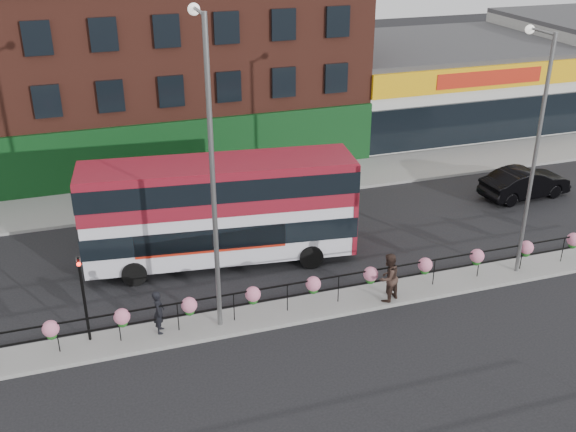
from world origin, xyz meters
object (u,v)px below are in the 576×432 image
object	(u,v)px
double_decker_bus	(220,202)
pedestrian_b	(388,278)
lamp_column_east	(534,136)
car	(525,183)
pedestrian_a	(159,312)
lamp_column_west	(210,152)

from	to	relation	value
double_decker_bus	pedestrian_b	distance (m)	7.42
double_decker_bus	lamp_column_east	world-z (taller)	lamp_column_east
double_decker_bus	lamp_column_east	bearing A→B (deg)	-21.96
double_decker_bus	lamp_column_east	size ratio (longest dim) A/B	1.18
car	double_decker_bus	bearing A→B (deg)	91.51
pedestrian_a	lamp_column_west	bearing A→B (deg)	-76.09
lamp_column_west	lamp_column_east	distance (m)	12.34
double_decker_bus	pedestrian_a	distance (m)	5.86
double_decker_bus	lamp_column_west	size ratio (longest dim) A/B	1.04
double_decker_bus	car	bearing A→B (deg)	6.51
lamp_column_west	lamp_column_east	world-z (taller)	lamp_column_west
car	pedestrian_a	world-z (taller)	pedestrian_a
car	pedestrian_a	size ratio (longest dim) A/B	2.97
double_decker_bus	car	size ratio (longest dim) A/B	2.34
car	lamp_column_east	distance (m)	9.52
double_decker_bus	lamp_column_west	distance (m)	5.98
car	lamp_column_west	world-z (taller)	lamp_column_west
double_decker_bus	pedestrian_a	world-z (taller)	double_decker_bus
pedestrian_b	lamp_column_west	xyz separation A→B (m)	(-6.34, 0.65, 5.44)
pedestrian_a	lamp_column_east	world-z (taller)	lamp_column_east
car	pedestrian_b	distance (m)	13.01
pedestrian_b	lamp_column_east	size ratio (longest dim) A/B	0.20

